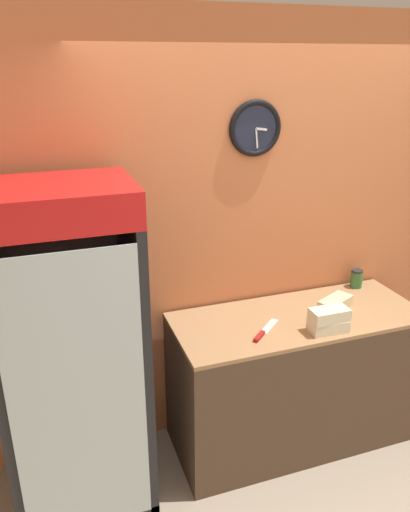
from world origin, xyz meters
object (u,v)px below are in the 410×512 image
object	(u,v)px
condiment_jar	(356,279)
beverage_cooler	(69,337)
sandwich_stack_middle	(329,315)
sandwich_stack_bottom	(328,326)
sandwich_flat_left	(335,304)
chefs_knife	(263,333)

from	to	relation	value
condiment_jar	beverage_cooler	bearing A→B (deg)	-173.81
sandwich_stack_middle	condiment_jar	xyz separation A→B (m)	(0.52, 0.47, -0.05)
sandwich_stack_bottom	condiment_jar	bearing A→B (deg)	42.16
condiment_jar	sandwich_flat_left	bearing A→B (deg)	-143.48
sandwich_stack_bottom	sandwich_flat_left	world-z (taller)	same
beverage_cooler	sandwich_stack_middle	size ratio (longest dim) A/B	8.30
sandwich_stack_middle	sandwich_flat_left	world-z (taller)	sandwich_stack_middle
sandwich_stack_bottom	chefs_knife	distance (m)	0.39
sandwich_stack_bottom	sandwich_stack_middle	xyz separation A→B (m)	(0.00, 0.00, 0.07)
sandwich_flat_left	condiment_jar	bearing A→B (deg)	36.52
beverage_cooler	condiment_jar	world-z (taller)	beverage_cooler
sandwich_flat_left	sandwich_stack_middle	bearing A→B (deg)	-130.38
sandwich_stack_bottom	condiment_jar	size ratio (longest dim) A/B	1.80
condiment_jar	sandwich_stack_bottom	bearing A→B (deg)	-137.84
sandwich_stack_middle	beverage_cooler	bearing A→B (deg)	169.96
beverage_cooler	condiment_jar	xyz separation A→B (m)	(1.97, 0.21, -0.04)
beverage_cooler	sandwich_flat_left	size ratio (longest dim) A/B	6.92
beverage_cooler	sandwich_stack_bottom	xyz separation A→B (m)	(1.45, -0.26, -0.06)
beverage_cooler	sandwich_flat_left	distance (m)	1.65
sandwich_stack_bottom	chefs_knife	size ratio (longest dim) A/B	0.91
beverage_cooler	chefs_knife	world-z (taller)	beverage_cooler
beverage_cooler	sandwich_stack_middle	distance (m)	1.47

